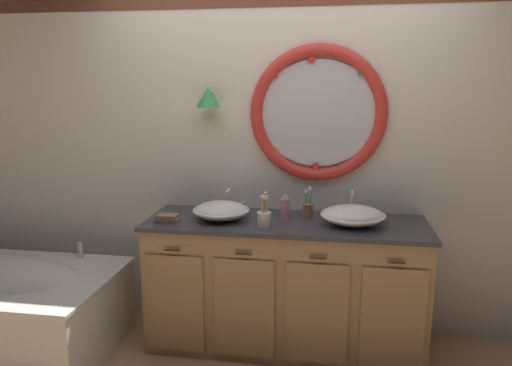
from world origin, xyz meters
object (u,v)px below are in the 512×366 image
at_px(folded_hand_towel, 168,218).
at_px(sink_basin_left, 221,211).
at_px(toothbrush_holder_right, 308,210).
at_px(toothbrush_holder_left, 264,218).
at_px(soap_dispenser, 285,208).
at_px(sink_basin_right, 353,215).

bearing_deg(folded_hand_towel, sink_basin_left, 18.81).
bearing_deg(toothbrush_holder_right, folded_hand_towel, -164.93).
distance_m(sink_basin_left, toothbrush_holder_left, 0.33).
bearing_deg(toothbrush_holder_left, sink_basin_left, 157.67).
bearing_deg(sink_basin_left, folded_hand_towel, -161.19).
bearing_deg(toothbrush_holder_right, soap_dispenser, -165.27).
xyz_separation_m(sink_basin_right, folded_hand_towel, (-1.20, -0.11, -0.04)).
relative_size(toothbrush_holder_right, soap_dispenser, 1.30).
height_order(sink_basin_left, sink_basin_right, sink_basin_right).
relative_size(sink_basin_right, soap_dispenser, 2.53).
relative_size(sink_basin_left, soap_dispenser, 2.32).
bearing_deg(toothbrush_holder_left, folded_hand_towel, 178.83).
relative_size(sink_basin_right, toothbrush_holder_right, 1.94).
bearing_deg(toothbrush_holder_right, sink_basin_right, -23.85).
bearing_deg(sink_basin_left, sink_basin_right, 0.00).
bearing_deg(soap_dispenser, sink_basin_right, -11.49).
relative_size(sink_basin_left, toothbrush_holder_right, 1.78).
xyz_separation_m(toothbrush_holder_right, folded_hand_towel, (-0.90, -0.24, -0.03)).
relative_size(toothbrush_holder_right, folded_hand_towel, 1.42).
height_order(sink_basin_right, soap_dispenser, soap_dispenser).
relative_size(sink_basin_left, sink_basin_right, 0.92).
height_order(toothbrush_holder_left, soap_dispenser, toothbrush_holder_left).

